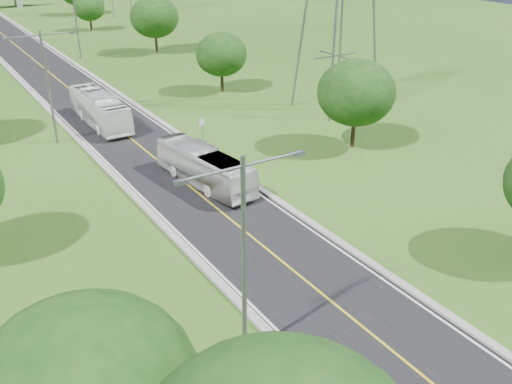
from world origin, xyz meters
The scene contains 14 objects.
ground centered at (0.00, 60.00, 0.00)m, with size 260.00×260.00×0.00m, color #2A5016.
road centered at (0.00, 66.00, 0.03)m, with size 8.00×150.00×0.06m, color black.
curb_left centered at (-4.25, 66.00, 0.11)m, with size 0.50×150.00×0.22m, color gray.
curb_right centered at (4.25, 66.00, 0.11)m, with size 0.50×150.00×0.22m, color gray.
speed_limit_sign centered at (5.20, 37.98, 1.60)m, with size 0.55×0.09×2.40m.
streetlight_near_left centered at (-6.00, 12.00, 5.94)m, with size 5.90×0.25×10.00m.
streetlight_mid_left centered at (-6.00, 45.00, 5.94)m, with size 5.90×0.25×10.00m.
streetlight_far_right centered at (6.00, 78.00, 5.94)m, with size 5.90×0.25×10.00m.
tree_rb centered at (16.00, 30.00, 4.95)m, with size 6.72×6.72×7.82m.
tree_rc centered at (15.00, 52.00, 4.33)m, with size 5.88×5.88×6.84m.
tree_rd centered at (17.00, 76.00, 5.27)m, with size 7.14×7.14×8.30m.
tree_re centered at (14.50, 100.00, 4.02)m, with size 5.46×5.46×6.35m.
bus_outbound centered at (1.19, 29.81, 1.49)m, with size 2.40×10.24×2.85m, color silver.
bus_inbound centered at (-0.96, 47.81, 1.63)m, with size 2.64×11.29×3.15m, color white.
Camera 1 is at (-16.51, -5.72, 18.35)m, focal length 40.00 mm.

